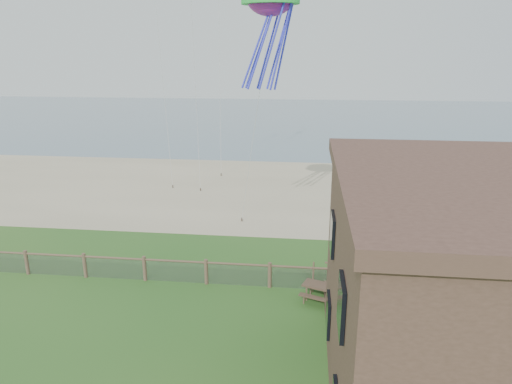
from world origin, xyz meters
TOP-DOWN VIEW (x-y plane):
  - ground at (0.00, 0.00)m, footprint 160.00×160.00m
  - sand_beach at (0.00, 22.00)m, footprint 72.00×20.00m
  - ocean at (0.00, 66.00)m, footprint 160.00×68.00m
  - chainlink_fence at (0.00, 6.00)m, footprint 36.20×0.20m
  - motel_deck at (13.00, 5.00)m, footprint 15.00×2.00m
  - picnic_table at (5.49, 5.00)m, footprint 2.28×2.00m
  - octopus_kite at (2.45, 11.56)m, footprint 3.27×2.54m

SIDE VIEW (x-z plane):
  - ground at x=0.00m, z-range 0.00..0.00m
  - ocean at x=0.00m, z-range -0.01..0.01m
  - sand_beach at x=0.00m, z-range -0.01..0.01m
  - motel_deck at x=13.00m, z-range 0.00..0.50m
  - picnic_table at x=5.49m, z-range 0.00..0.80m
  - chainlink_fence at x=0.00m, z-range -0.07..1.18m
  - octopus_kite at x=2.45m, z-range 8.57..14.72m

